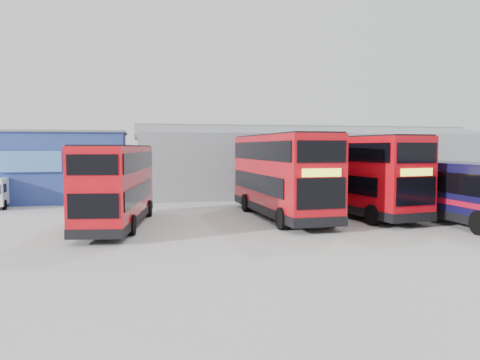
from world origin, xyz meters
TOP-DOWN VIEW (x-y plane):
  - ground_plane at (0.00, 0.00)m, footprint 120.00×120.00m
  - office_block at (-14.00, 17.99)m, footprint 12.30×8.32m
  - maintenance_shed at (8.00, 20.00)m, footprint 30.50×12.00m
  - double_decker_left at (-8.05, 4.45)m, footprint 3.75×9.79m
  - double_decker_centre at (0.77, 5.65)m, footprint 3.10×11.11m
  - double_decker_right at (5.23, 5.89)m, footprint 4.02×11.03m
  - single_decker_blue at (9.23, 1.87)m, footprint 2.98×11.70m

SIDE VIEW (x-z plane):
  - ground_plane at x=0.00m, z-range 0.00..0.00m
  - single_decker_blue at x=9.23m, z-range -0.01..3.15m
  - double_decker_left at x=-8.05m, z-range -0.01..4.04m
  - double_decker_right at x=5.23m, z-range -0.01..4.56m
  - double_decker_centre at x=0.77m, z-range -0.01..4.65m
  - office_block at x=-14.00m, z-range 0.02..5.14m
  - maintenance_shed at x=8.00m, z-range -0.34..5.55m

